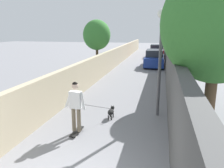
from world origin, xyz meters
TOP-DOWN VIEW (x-y plane):
  - ground_plane at (14.00, 0.00)m, footprint 80.00×80.00m
  - wall_left at (12.00, 2.37)m, footprint 48.00×0.30m
  - fence_right at (12.00, -2.37)m, footprint 48.00×0.30m
  - tree_right_near at (19.00, -3.28)m, footprint 1.81×1.81m
  - tree_right_mid at (3.00, -3.29)m, footprint 3.05×3.05m
  - tree_right_far at (7.50, -3.18)m, footprint 2.18×2.18m
  - tree_left_distant at (13.00, 3.02)m, footprint 2.08×2.08m
  - lamp_post at (5.04, -1.82)m, footprint 0.36×0.36m
  - skateboard at (2.78, 0.76)m, footprint 0.81×0.22m
  - person_skateboarder at (2.78, 0.76)m, footprint 0.23×0.71m
  - dog at (4.29, -0.06)m, footprint 1.83×0.94m
  - car_near at (17.40, -1.22)m, footprint 4.32×1.80m
  - car_far at (24.79, -1.22)m, footprint 4.00×1.80m

SIDE VIEW (x-z plane):
  - ground_plane at x=14.00m, z-range 0.00..0.00m
  - skateboard at x=2.78m, z-range 0.03..0.11m
  - dog at x=4.29m, z-range -0.25..0.80m
  - car_far at x=24.79m, z-range -0.06..1.48m
  - car_near at x=17.40m, z-range -0.05..1.49m
  - wall_left at x=12.00m, z-range 0.00..1.65m
  - person_skateboarder at x=2.78m, z-range 0.23..1.90m
  - fence_right at x=12.00m, z-range 0.00..2.44m
  - lamp_post at x=5.04m, z-range 0.78..4.88m
  - tree_left_distant at x=13.00m, z-range 0.89..4.98m
  - tree_right_far at x=7.50m, z-range 1.00..5.24m
  - tree_right_mid at x=3.00m, z-range 0.93..6.04m
  - tree_right_near at x=19.00m, z-range 1.23..5.81m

